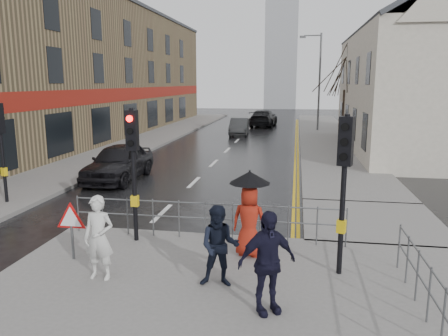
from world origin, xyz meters
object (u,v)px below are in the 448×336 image
(car_parked, at_px, (119,162))
(car_mid, at_px, (239,126))
(pedestrian_b, at_px, (220,246))
(pedestrian_d, at_px, (267,262))
(pedestrian_a, at_px, (99,238))
(pedestrian_with_umbrella, at_px, (249,210))

(car_parked, height_order, car_mid, car_parked)
(pedestrian_b, relative_size, pedestrian_d, 0.89)
(pedestrian_b, height_order, pedestrian_d, pedestrian_d)
(pedestrian_a, relative_size, car_parked, 0.38)
(pedestrian_b, xyz_separation_m, pedestrian_with_umbrella, (0.41, 1.65, 0.28))
(pedestrian_with_umbrella, distance_m, car_parked, 10.08)
(pedestrian_with_umbrella, relative_size, car_mid, 0.50)
(pedestrian_a, distance_m, pedestrian_with_umbrella, 3.40)
(pedestrian_d, bearing_deg, pedestrian_with_umbrella, 72.93)
(pedestrian_a, bearing_deg, pedestrian_d, -10.96)
(pedestrian_a, relative_size, car_mid, 0.44)
(pedestrian_a, height_order, pedestrian_b, pedestrian_a)
(car_mid, bearing_deg, pedestrian_d, -85.14)
(pedestrian_b, xyz_separation_m, car_mid, (-3.10, 26.67, -0.30))
(pedestrian_a, distance_m, pedestrian_b, 2.51)
(pedestrian_a, height_order, car_parked, pedestrian_a)
(pedestrian_b, distance_m, pedestrian_d, 1.32)
(pedestrian_a, bearing_deg, pedestrian_b, 3.54)
(pedestrian_b, distance_m, pedestrian_with_umbrella, 1.72)
(pedestrian_b, distance_m, car_parked, 11.15)
(pedestrian_d, bearing_deg, car_parked, 94.52)
(pedestrian_with_umbrella, bearing_deg, pedestrian_d, -77.02)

